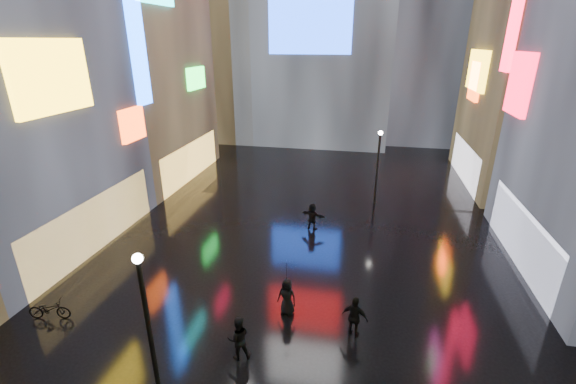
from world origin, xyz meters
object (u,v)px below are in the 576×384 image
(lamp_near, at_px, (147,319))
(pedestrian_3, at_px, (355,317))
(bicycle, at_px, (49,309))
(lamp_far, at_px, (378,163))

(lamp_near, distance_m, pedestrian_3, 7.56)
(lamp_near, height_order, bicycle, lamp_near)
(lamp_far, height_order, bicycle, lamp_far)
(lamp_near, bearing_deg, pedestrian_3, 32.30)
(lamp_near, distance_m, bicycle, 7.10)
(lamp_far, relative_size, pedestrian_3, 2.95)
(pedestrian_3, distance_m, bicycle, 12.46)
(lamp_far, bearing_deg, lamp_near, -111.74)
(bicycle, bearing_deg, lamp_near, -122.63)
(lamp_near, xyz_separation_m, bicycle, (-6.21, 2.38, -2.49))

